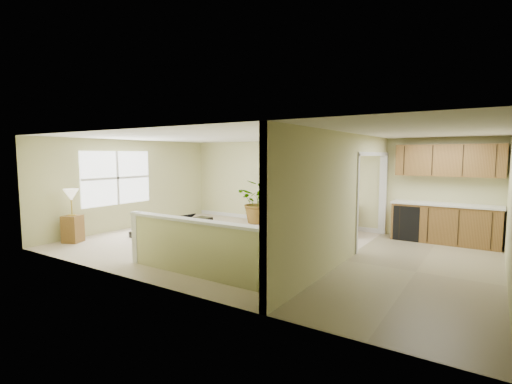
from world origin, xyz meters
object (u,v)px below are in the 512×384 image
Objects in this scene: piano_bench at (196,229)px; lamp_stand at (72,220)px; loveseat at (324,219)px; palm_plant at (259,202)px; accent_table at (267,210)px; piano at (167,215)px; small_plant at (337,228)px.

piano_bench is 2.93m from lamp_stand.
loveseat reaches higher than piano_bench.
accent_table is at bearing -28.11° from palm_plant.
lamp_stand is at bearing -122.27° from piano.
palm_plant is 2.71× the size of small_plant.
accent_table is 5.13m from lamp_stand.
accent_table is (1.39, 2.61, -0.09)m from piano.
loveseat reaches higher than small_plant.
lamp_stand is at bearing -141.04° from small_plant.
lamp_stand reaches higher than small_plant.
piano_bench is 2.76m from palm_plant.
loveseat is 2.79× the size of accent_table.
palm_plant reaches higher than small_plant.
loveseat is at bearing 157.50° from small_plant.
piano_bench reaches higher than small_plant.
palm_plant reaches higher than loveseat.
piano_bench is (0.90, 0.10, -0.29)m from piano.
piano_bench is 0.39× the size of loveseat.
palm_plant is at bearing 62.05° from lamp_stand.
small_plant is (2.75, 2.30, -0.06)m from piano_bench.
palm_plant reaches higher than piano_bench.
small_plant is at bearing 38.96° from lamp_stand.
piano is 2.99m from palm_plant.
lamp_stand is at bearing -142.26° from piano_bench.
lamp_stand is at bearing -155.57° from loveseat.
accent_table is at bearing 69.54° from piano.
accent_table is (-1.80, 0.02, 0.09)m from loveseat.
piano is at bearing 50.13° from lamp_stand.
palm_plant is 2.73m from small_plant.
piano is 1.41× the size of lamp_stand.
loveseat is 4.12× the size of small_plant.
piano_bench is 0.62× the size of lamp_stand.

